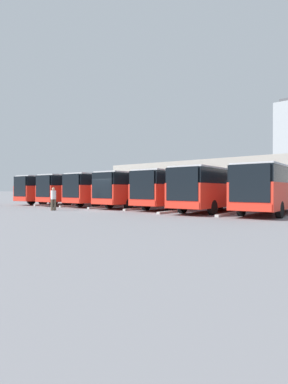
{
  "coord_description": "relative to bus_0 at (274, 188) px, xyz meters",
  "views": [
    {
      "loc": [
        -17.6,
        16.2,
        1.61
      ],
      "look_at": [
        -0.44,
        -5.26,
        1.42
      ],
      "focal_mm": 28.0,
      "sensor_mm": 36.0,
      "label": 1
    }
  ],
  "objects": [
    {
      "name": "curb_divider_2",
      "position": [
        9.84,
        1.03,
        -1.68
      ],
      "size": [
        0.44,
        6.71,
        0.15
      ],
      "primitive_type": "cube",
      "rotation": [
        0.0,
        0.0,
        0.03
      ],
      "color": "#B2B2AD",
      "rests_on": "ground_plane"
    },
    {
      "name": "curb_divider_4",
      "position": [
        17.72,
        1.24,
        -1.68
      ],
      "size": [
        0.44,
        6.71,
        0.15
      ],
      "primitive_type": "cube",
      "rotation": [
        0.0,
        0.0,
        0.03
      ],
      "color": "#B2B2AD",
      "rests_on": "ground_plane"
    },
    {
      "name": "bus_5",
      "position": [
        19.69,
        -0.11,
        0.0
      ],
      "size": [
        2.8,
        10.63,
        3.14
      ],
      "rotation": [
        0.0,
        0.0,
        0.03
      ],
      "color": "red",
      "rests_on": "ground_plane"
    },
    {
      "name": "bus_1",
      "position": [
        3.94,
        0.44,
        0.0
      ],
      "size": [
        2.8,
        10.63,
        3.14
      ],
      "rotation": [
        0.0,
        0.0,
        0.03
      ],
      "color": "red",
      "rests_on": "ground_plane"
    },
    {
      "name": "station_building",
      "position": [
        11.81,
        -19.47,
        1.11
      ],
      "size": [
        35.0,
        13.15,
        5.67
      ],
      "color": "#A8A399",
      "rests_on": "ground_plane"
    },
    {
      "name": "bus_0",
      "position": [
        0.0,
        0.0,
        0.0
      ],
      "size": [
        2.8,
        10.63,
        3.14
      ],
      "rotation": [
        0.0,
        0.0,
        0.03
      ],
      "color": "red",
      "rests_on": "ground_plane"
    },
    {
      "name": "curb_divider_0",
      "position": [
        1.97,
        1.56,
        -1.68
      ],
      "size": [
        0.44,
        6.71,
        0.15
      ],
      "primitive_type": "cube",
      "rotation": [
        0.0,
        0.0,
        0.03
      ],
      "color": "#B2B2AD",
      "rests_on": "ground_plane"
    },
    {
      "name": "bus_2",
      "position": [
        7.88,
        -0.53,
        0.0
      ],
      "size": [
        2.8,
        10.63,
        3.14
      ],
      "rotation": [
        0.0,
        0.0,
        0.03
      ],
      "color": "red",
      "rests_on": "ground_plane"
    },
    {
      "name": "bus_3",
      "position": [
        11.81,
        -0.35,
        0.0
      ],
      "size": [
        2.8,
        10.63,
        3.14
      ],
      "rotation": [
        0.0,
        0.0,
        0.03
      ],
      "color": "red",
      "rests_on": "ground_plane"
    },
    {
      "name": "curb_divider_5",
      "position": [
        21.66,
        1.45,
        -1.68
      ],
      "size": [
        0.44,
        6.71,
        0.15
      ],
      "primitive_type": "cube",
      "rotation": [
        0.0,
        0.0,
        0.03
      ],
      "color": "#B2B2AD",
      "rests_on": "ground_plane"
    },
    {
      "name": "ground_plane",
      "position": [
        11.81,
        5.14,
        -1.76
      ],
      "size": [
        600.0,
        600.0,
        0.0
      ],
      "primitive_type": "plane",
      "color": "gray"
    },
    {
      "name": "curb_divider_3",
      "position": [
        13.78,
        1.21,
        -1.68
      ],
      "size": [
        0.44,
        6.71,
        0.15
      ],
      "primitive_type": "cube",
      "rotation": [
        0.0,
        0.0,
        0.03
      ],
      "color": "#B2B2AD",
      "rests_on": "ground_plane"
    },
    {
      "name": "bus_4",
      "position": [
        15.75,
        -0.32,
        0.0
      ],
      "size": [
        2.8,
        10.63,
        3.14
      ],
      "rotation": [
        0.0,
        0.0,
        0.03
      ],
      "color": "red",
      "rests_on": "ground_plane"
    },
    {
      "name": "bus_6",
      "position": [
        23.63,
        0.04,
        0.0
      ],
      "size": [
        2.8,
        10.63,
        3.14
      ],
      "rotation": [
        0.0,
        0.0,
        0.03
      ],
      "color": "red",
      "rests_on": "ground_plane"
    },
    {
      "name": "curb_divider_1",
      "position": [
        5.91,
        2.0,
        -1.68
      ],
      "size": [
        0.44,
        6.71,
        0.15
      ],
      "primitive_type": "cube",
      "rotation": [
        0.0,
        0.0,
        0.03
      ],
      "color": "#B2B2AD",
      "rests_on": "ground_plane"
    },
    {
      "name": "pedestrian",
      "position": [
        14.43,
        7.46,
        -0.78
      ],
      "size": [
        0.52,
        0.52,
        1.81
      ],
      "rotation": [
        0.0,
        0.0,
        4.34
      ],
      "color": "brown",
      "rests_on": "ground_plane"
    }
  ]
}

